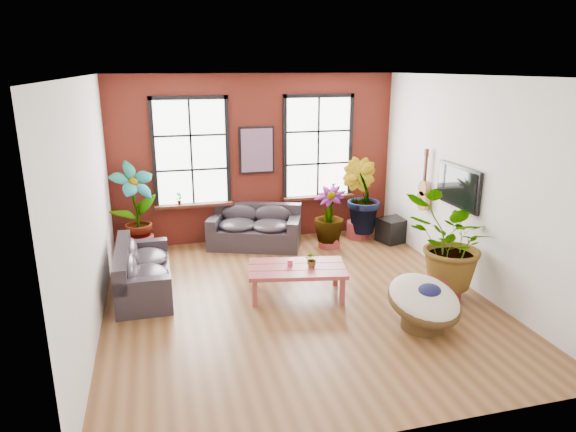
% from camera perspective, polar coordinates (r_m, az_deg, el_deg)
% --- Properties ---
extents(room, '(6.04, 6.54, 3.54)m').
position_cam_1_polar(room, '(7.94, 0.83, 2.55)').
color(room, brown).
rests_on(room, ground).
extents(sofa_back, '(2.07, 1.51, 0.86)m').
position_cam_1_polar(sofa_back, '(10.72, -3.67, -1.34)').
color(sofa_back, '#2A232A').
rests_on(sofa_back, ground).
extents(sofa_left, '(0.85, 2.02, 0.80)m').
position_cam_1_polar(sofa_left, '(8.89, -16.07, -5.97)').
color(sofa_left, '#2A232A').
rests_on(sofa_left, ground).
extents(coffee_table, '(1.70, 1.17, 0.60)m').
position_cam_1_polar(coffee_table, '(8.40, 1.01, -6.02)').
color(coffee_table, maroon).
rests_on(coffee_table, ground).
extents(papasan_chair, '(1.36, 1.36, 0.80)m').
position_cam_1_polar(papasan_chair, '(7.66, 14.90, -9.18)').
color(papasan_chair, '#49351A').
rests_on(papasan_chair, ground).
extents(poster, '(0.74, 0.06, 0.98)m').
position_cam_1_polar(poster, '(10.80, -3.49, 7.31)').
color(poster, black).
rests_on(poster, room).
extents(tv_wall_unit, '(0.13, 1.86, 1.20)m').
position_cam_1_polar(tv_wall_unit, '(9.56, 17.29, 2.92)').
color(tv_wall_unit, black).
rests_on(tv_wall_unit, room).
extents(media_box, '(0.73, 0.66, 0.51)m').
position_cam_1_polar(media_box, '(11.26, 11.62, -1.50)').
color(media_box, black).
rests_on(media_box, ground).
extents(pot_back_left, '(0.72, 0.72, 0.41)m').
position_cam_1_polar(pot_back_left, '(10.60, -16.14, -3.22)').
color(pot_back_left, maroon).
rests_on(pot_back_left, ground).
extents(pot_back_right, '(0.66, 0.66, 0.37)m').
position_cam_1_polar(pot_back_right, '(11.38, 7.82, -1.49)').
color(pot_back_right, maroon).
rests_on(pot_back_right, ground).
extents(pot_right_wall, '(0.72, 0.72, 0.41)m').
position_cam_1_polar(pot_right_wall, '(8.80, 16.98, -7.39)').
color(pot_right_wall, maroon).
rests_on(pot_right_wall, ground).
extents(pot_mid, '(0.54, 0.54, 0.33)m').
position_cam_1_polar(pot_mid, '(10.74, 4.60, -2.59)').
color(pot_mid, maroon).
rests_on(pot_mid, ground).
extents(floor_plant_back_left, '(1.10, 1.00, 1.74)m').
position_cam_1_polar(floor_plant_back_left, '(10.39, -16.60, 1.04)').
color(floor_plant_back_left, '#1A4D14').
rests_on(floor_plant_back_left, ground).
extents(floor_plant_back_right, '(1.08, 1.12, 1.60)m').
position_cam_1_polar(floor_plant_back_right, '(11.15, 8.06, 2.21)').
color(floor_plant_back_right, '#1A4D14').
rests_on(floor_plant_back_right, ground).
extents(floor_plant_right_wall, '(1.55, 1.39, 1.53)m').
position_cam_1_polar(floor_plant_right_wall, '(8.56, 17.62, -2.95)').
color(floor_plant_right_wall, '#1A4D14').
rests_on(floor_plant_right_wall, ground).
extents(floor_plant_mid, '(0.90, 0.90, 1.14)m').
position_cam_1_polar(floor_plant_mid, '(10.56, 4.60, 0.19)').
color(floor_plant_mid, '#1A4D14').
rests_on(floor_plant_mid, ground).
extents(table_plant, '(0.24, 0.21, 0.26)m').
position_cam_1_polar(table_plant, '(8.34, 2.70, -4.82)').
color(table_plant, '#1A4D14').
rests_on(table_plant, coffee_table).
extents(sill_plant_left, '(0.17, 0.17, 0.27)m').
position_cam_1_polar(sill_plant_left, '(10.74, -12.02, 1.94)').
color(sill_plant_left, '#1A4D14').
rests_on(sill_plant_left, room).
extents(sill_plant_right, '(0.19, 0.19, 0.27)m').
position_cam_1_polar(sill_plant_right, '(11.38, 5.08, 3.04)').
color(sill_plant_right, '#1A4D14').
rests_on(sill_plant_right, room).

